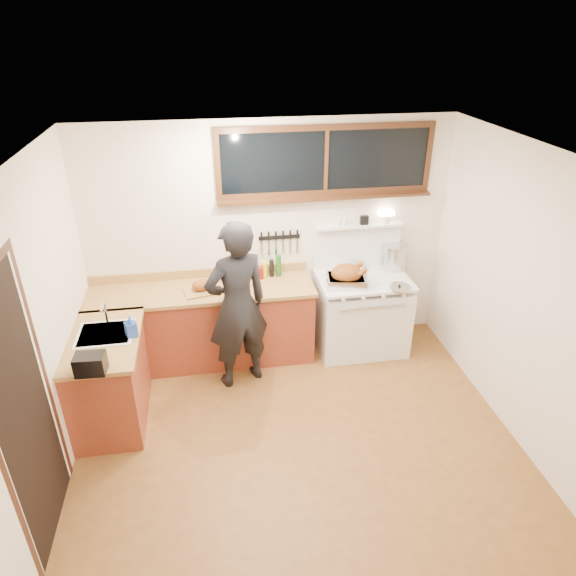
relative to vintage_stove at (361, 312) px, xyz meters
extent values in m
cube|color=brown|center=(-1.00, -1.41, -0.48)|extent=(4.00, 3.50, 0.02)
cube|color=white|center=(-1.00, 0.36, 0.83)|extent=(4.00, 0.05, 2.60)
cube|color=white|center=(-1.00, -3.19, 0.83)|extent=(4.00, 0.05, 2.60)
cube|color=white|center=(-3.03, -1.41, 0.83)|extent=(0.05, 3.50, 2.60)
cube|color=white|center=(1.02, -1.41, 0.83)|extent=(0.05, 3.50, 2.60)
cube|color=white|center=(-1.00, -1.41, 2.16)|extent=(4.00, 3.50, 0.05)
cube|color=maroon|center=(-1.80, 0.04, -0.04)|extent=(2.40, 0.60, 0.86)
cube|color=#A87E43|center=(-1.80, 0.03, 0.41)|extent=(2.44, 0.64, 0.04)
cube|color=#A87E43|center=(-1.80, 0.32, 0.48)|extent=(2.40, 0.03, 0.10)
sphere|color=#B78C38|center=(-2.80, -0.24, 0.23)|extent=(0.03, 0.03, 0.03)
sphere|color=#B78C38|center=(-2.30, -0.24, 0.23)|extent=(0.03, 0.03, 0.03)
sphere|color=#B78C38|center=(-1.80, -0.24, 0.23)|extent=(0.03, 0.03, 0.03)
sphere|color=#B78C38|center=(-1.30, -0.24, 0.23)|extent=(0.03, 0.03, 0.03)
sphere|color=#B78C38|center=(-0.85, -0.24, 0.23)|extent=(0.03, 0.03, 0.03)
cube|color=maroon|center=(-2.70, -0.79, -0.04)|extent=(0.60, 1.05, 0.86)
cube|color=#A87E43|center=(-2.69, -0.79, 0.41)|extent=(0.64, 1.09, 0.04)
cube|color=white|center=(-2.68, -0.71, 0.37)|extent=(0.45, 0.40, 0.14)
cube|color=white|center=(-2.68, -0.71, 0.44)|extent=(0.50, 0.45, 0.01)
cylinder|color=silver|center=(-2.68, -0.53, 0.55)|extent=(0.02, 0.02, 0.24)
cylinder|color=silver|center=(-2.68, -0.61, 0.66)|extent=(0.02, 0.18, 0.02)
cube|color=white|center=(0.00, -0.01, -0.06)|extent=(1.00, 0.70, 0.82)
cube|color=white|center=(0.00, -0.01, 0.42)|extent=(1.02, 0.72, 0.03)
cube|color=white|center=(0.00, -0.35, 0.05)|extent=(0.88, 0.02, 0.46)
cylinder|color=silver|center=(0.00, -0.38, 0.27)|extent=(0.75, 0.02, 0.02)
cylinder|color=white|center=(-0.33, -0.37, 0.38)|extent=(0.04, 0.03, 0.04)
cylinder|color=white|center=(-0.11, -0.37, 0.38)|extent=(0.04, 0.03, 0.04)
cylinder|color=white|center=(0.11, -0.37, 0.38)|extent=(0.04, 0.03, 0.04)
cylinder|color=white|center=(0.33, -0.37, 0.38)|extent=(0.04, 0.03, 0.04)
cube|color=white|center=(0.00, 0.31, 0.68)|extent=(1.00, 0.05, 0.50)
cube|color=white|center=(0.00, 0.28, 0.95)|extent=(1.00, 0.12, 0.03)
cylinder|color=white|center=(0.30, 0.28, 1.01)|extent=(0.09, 0.09, 0.09)
cube|color=#FFE5B2|center=(0.30, 0.28, 1.08)|extent=(0.17, 0.08, 0.06)
cube|color=black|center=(0.05, 0.28, 1.01)|extent=(0.09, 0.05, 0.10)
cylinder|color=white|center=(-0.18, 0.28, 1.01)|extent=(0.04, 0.04, 0.09)
cylinder|color=white|center=(-0.24, 0.28, 1.01)|extent=(0.04, 0.04, 0.09)
cube|color=black|center=(-0.40, 0.32, 1.68)|extent=(2.20, 0.01, 0.62)
cube|color=#311A0D|center=(-0.40, 0.32, 2.02)|extent=(2.32, 0.04, 0.06)
cube|color=#311A0D|center=(-0.40, 0.32, 1.34)|extent=(2.32, 0.04, 0.06)
cube|color=#311A0D|center=(-1.53, 0.32, 1.68)|extent=(0.06, 0.04, 0.62)
cube|color=#311A0D|center=(0.73, 0.32, 1.68)|extent=(0.06, 0.04, 0.62)
cube|color=#311A0D|center=(-0.40, 0.32, 1.68)|extent=(0.04, 0.04, 0.62)
cube|color=#311A0D|center=(-0.40, 0.27, 1.30)|extent=(2.32, 0.13, 0.03)
cube|color=black|center=(-2.99, -1.96, 0.58)|extent=(0.01, 0.86, 2.10)
cube|color=#311A0D|center=(-2.99, -2.45, 0.58)|extent=(0.01, 0.07, 2.10)
cube|color=#311A0D|center=(-2.99, -1.48, 0.58)|extent=(0.01, 0.07, 2.10)
cube|color=black|center=(-0.90, 0.33, 0.85)|extent=(0.46, 0.02, 0.04)
cube|color=silver|center=(-1.10, 0.31, 0.74)|extent=(0.02, 0.00, 0.18)
cube|color=black|center=(-1.10, 0.31, 0.88)|extent=(0.02, 0.02, 0.10)
cube|color=silver|center=(-1.02, 0.31, 0.74)|extent=(0.02, 0.00, 0.18)
cube|color=black|center=(-1.02, 0.31, 0.88)|extent=(0.02, 0.02, 0.10)
cube|color=silver|center=(-0.94, 0.31, 0.74)|extent=(0.02, 0.00, 0.18)
cube|color=black|center=(-0.94, 0.31, 0.88)|extent=(0.02, 0.02, 0.10)
cube|color=silver|center=(-0.86, 0.31, 0.74)|extent=(0.03, 0.00, 0.18)
cube|color=black|center=(-0.86, 0.31, 0.88)|extent=(0.02, 0.02, 0.10)
cube|color=silver|center=(-0.78, 0.31, 0.74)|extent=(0.03, 0.00, 0.18)
cube|color=black|center=(-0.78, 0.31, 0.88)|extent=(0.02, 0.02, 0.10)
cube|color=silver|center=(-0.70, 0.31, 0.74)|extent=(0.03, 0.00, 0.18)
cube|color=black|center=(-0.70, 0.31, 0.88)|extent=(0.02, 0.02, 0.10)
imported|color=black|center=(-1.44, -0.41, 0.44)|extent=(0.77, 0.64, 1.82)
imported|color=#2248AC|center=(-2.43, -0.79, 0.54)|extent=(0.13, 0.13, 0.21)
cube|color=black|center=(-2.70, -1.29, 0.52)|extent=(0.25, 0.18, 0.17)
cube|color=#A87E43|center=(-1.78, -0.02, 0.44)|extent=(0.43, 0.35, 0.02)
ellipsoid|color=brown|center=(-1.78, -0.02, 0.51)|extent=(0.23, 0.18, 0.12)
sphere|color=brown|center=(-1.69, 0.03, 0.53)|extent=(0.05, 0.05, 0.05)
sphere|color=brown|center=(-1.69, -0.07, 0.53)|extent=(0.05, 0.05, 0.05)
cube|color=silver|center=(-0.24, -0.12, 0.48)|extent=(0.47, 0.38, 0.10)
cube|color=#3F3F42|center=(-0.24, -0.12, 0.52)|extent=(0.41, 0.33, 0.03)
torus|color=silver|center=(-0.46, -0.12, 0.53)|extent=(0.03, 0.10, 0.10)
torus|color=silver|center=(-0.02, -0.12, 0.53)|extent=(0.03, 0.10, 0.10)
ellipsoid|color=brown|center=(-0.24, -0.12, 0.57)|extent=(0.36, 0.30, 0.21)
cylinder|color=brown|center=(-0.13, -0.20, 0.59)|extent=(0.12, 0.07, 0.09)
sphere|color=brown|center=(-0.07, -0.20, 0.63)|extent=(0.06, 0.06, 0.06)
cylinder|color=brown|center=(-0.13, -0.04, 0.59)|extent=(0.12, 0.07, 0.09)
sphere|color=brown|center=(-0.07, -0.04, 0.63)|extent=(0.06, 0.06, 0.06)
cylinder|color=silver|center=(0.41, 0.21, 0.58)|extent=(0.34, 0.34, 0.29)
cylinder|color=silver|center=(-0.01, 0.23, 0.49)|extent=(0.19, 0.19, 0.11)
cylinder|color=black|center=(-0.05, 0.35, 0.53)|extent=(0.06, 0.14, 0.02)
cylinder|color=silver|center=(0.30, -0.30, 0.45)|extent=(0.32, 0.32, 0.02)
sphere|color=black|center=(0.30, -0.30, 0.46)|extent=(0.03, 0.03, 0.03)
cube|color=maroon|center=(-1.15, 0.19, 0.50)|extent=(0.10, 0.09, 0.13)
cylinder|color=white|center=(-1.29, 0.27, 0.51)|extent=(0.10, 0.10, 0.15)
cylinder|color=black|center=(-1.19, 0.22, 0.54)|extent=(0.06, 0.06, 0.22)
cylinder|color=black|center=(-1.09, 0.22, 0.52)|extent=(0.06, 0.06, 0.18)
cylinder|color=black|center=(-1.01, 0.22, 0.53)|extent=(0.05, 0.05, 0.20)
cylinder|color=black|center=(-0.93, 0.22, 0.56)|extent=(0.06, 0.06, 0.25)
camera|label=1|loc=(-1.67, -4.90, 3.00)|focal=32.00mm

